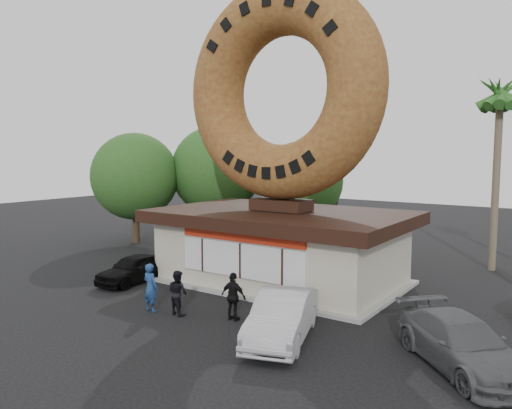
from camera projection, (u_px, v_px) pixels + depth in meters
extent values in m
plane|color=black|center=(192.00, 317.00, 17.89)|extent=(90.00, 90.00, 0.00)
cube|color=#B8AC9D|center=(281.00, 250.00, 22.63)|extent=(10.00, 6.00, 3.00)
cube|color=#999993|center=(281.00, 280.00, 22.78)|extent=(10.60, 6.60, 0.15)
cube|color=#3F3F3F|center=(281.00, 216.00, 22.47)|extent=(10.00, 6.00, 0.10)
cube|color=black|center=(281.00, 217.00, 22.48)|extent=(11.20, 7.20, 0.55)
cube|color=silver|center=(241.00, 260.00, 20.14)|extent=(6.00, 0.12, 1.40)
cube|color=#AF250F|center=(241.00, 236.00, 20.02)|extent=(6.00, 0.10, 0.45)
cube|color=black|center=(281.00, 205.00, 22.42)|extent=(2.60, 1.40, 0.50)
torus|color=olive|center=(282.00, 91.00, 21.89)|extent=(9.58, 2.44, 9.58)
cylinder|color=#473321|center=(217.00, 215.00, 33.73)|extent=(0.44, 0.44, 3.30)
sphere|color=#274C1B|center=(216.00, 171.00, 33.41)|extent=(6.00, 6.00, 6.00)
cylinder|color=#473321|center=(302.00, 221.00, 32.26)|extent=(0.44, 0.44, 2.86)
sphere|color=#274C1B|center=(302.00, 181.00, 31.99)|extent=(5.20, 5.20, 5.20)
cylinder|color=#473321|center=(136.00, 219.00, 32.46)|extent=(0.44, 0.44, 3.08)
sphere|color=#274C1B|center=(135.00, 176.00, 32.17)|extent=(5.60, 5.60, 5.60)
cylinder|color=#726651|center=(496.00, 181.00, 24.59)|extent=(0.36, 0.36, 9.00)
cylinder|color=#59595E|center=(338.00, 182.00, 31.67)|extent=(0.18, 0.18, 8.00)
cylinder|color=#59595E|center=(352.00, 120.00, 30.75)|extent=(1.80, 0.12, 0.12)
cube|color=#59595E|center=(366.00, 120.00, 30.24)|extent=(0.45, 0.20, 0.12)
imported|color=navy|center=(150.00, 287.00, 18.52)|extent=(0.68, 0.46, 1.81)
imported|color=black|center=(178.00, 293.00, 18.15)|extent=(0.88, 0.73, 1.64)
imported|color=black|center=(233.00, 297.00, 17.52)|extent=(1.02, 0.47, 1.71)
imported|color=black|center=(133.00, 269.00, 22.65)|extent=(1.79, 3.85, 1.27)
imported|color=#B9B9BE|center=(282.00, 316.00, 15.74)|extent=(2.98, 4.83, 1.50)
imported|color=#515356|center=(462.00, 343.00, 13.66)|extent=(4.77, 4.78, 1.39)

